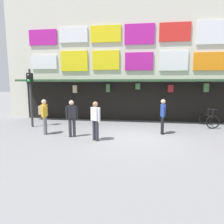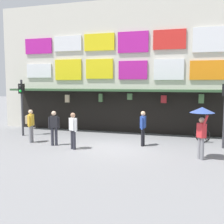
# 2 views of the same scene
# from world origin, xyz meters

# --- Properties ---
(ground_plane) EXTENTS (80.00, 80.00, 0.00)m
(ground_plane) POSITION_xyz_m (0.00, 0.00, 0.00)
(ground_plane) COLOR slate
(shopfront) EXTENTS (18.00, 2.60, 8.00)m
(shopfront) POSITION_xyz_m (0.00, 4.57, 3.96)
(shopfront) COLOR beige
(shopfront) RESTS_ON ground
(traffic_light_near) EXTENTS (0.30, 0.33, 3.20)m
(traffic_light_near) POSITION_xyz_m (-5.85, 1.25, 2.14)
(traffic_light_near) COLOR #38383D
(traffic_light_near) RESTS_ON ground
(bicycle_parked) EXTENTS (0.79, 1.20, 1.05)m
(bicycle_parked) POSITION_xyz_m (3.99, 2.74, 0.39)
(bicycle_parked) COLOR black
(bicycle_parked) RESTS_ON ground
(pedestrian_in_blue) EXTENTS (0.45, 0.38, 1.68)m
(pedestrian_in_blue) POSITION_xyz_m (-1.71, -0.89, 0.95)
(pedestrian_in_blue) COLOR #2D2D38
(pedestrian_in_blue) RESTS_ON ground
(pedestrian_in_white) EXTENTS (0.49, 0.35, 1.68)m
(pedestrian_in_white) POSITION_xyz_m (-2.90, -0.47, 0.95)
(pedestrian_in_white) COLOR #2D2D38
(pedestrian_in_white) RESTS_ON ground
(pedestrian_in_black) EXTENTS (0.24, 0.53, 1.68)m
(pedestrian_in_black) POSITION_xyz_m (1.22, 0.66, 0.95)
(pedestrian_in_black) COLOR black
(pedestrian_in_black) RESTS_ON ground
(pedestrian_in_green) EXTENTS (0.41, 0.52, 1.68)m
(pedestrian_in_green) POSITION_xyz_m (-4.38, -0.20, 0.98)
(pedestrian_in_green) COLOR gray
(pedestrian_in_green) RESTS_ON ground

